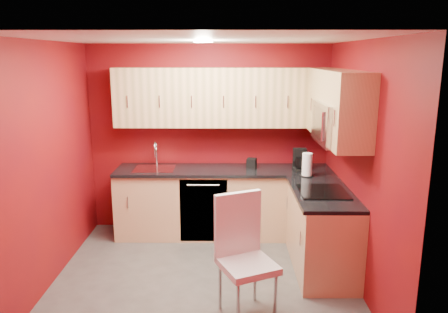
{
  "coord_description": "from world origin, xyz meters",
  "views": [
    {
      "loc": [
        0.25,
        -4.3,
        2.34
      ],
      "look_at": [
        0.21,
        0.55,
        1.22
      ],
      "focal_mm": 35.0,
      "sensor_mm": 36.0,
      "label": 1
    }
  ],
  "objects_px": {
    "dining_chair": "(247,259)",
    "coffee_maker": "(301,160)",
    "sink": "(155,166)",
    "paper_towel": "(307,165)",
    "microwave": "(337,123)",
    "napkin_holder": "(252,163)"
  },
  "relations": [
    {
      "from": "sink",
      "to": "coffee_maker",
      "type": "distance_m",
      "value": 1.89
    },
    {
      "from": "coffee_maker",
      "to": "napkin_holder",
      "type": "relative_size",
      "value": 2.15
    },
    {
      "from": "coffee_maker",
      "to": "sink",
      "type": "bearing_deg",
      "value": 172.92
    },
    {
      "from": "coffee_maker",
      "to": "napkin_holder",
      "type": "bearing_deg",
      "value": 165.76
    },
    {
      "from": "sink",
      "to": "coffee_maker",
      "type": "relative_size",
      "value": 1.89
    },
    {
      "from": "sink",
      "to": "coffee_maker",
      "type": "height_order",
      "value": "sink"
    },
    {
      "from": "coffee_maker",
      "to": "napkin_holder",
      "type": "height_order",
      "value": "coffee_maker"
    },
    {
      "from": "microwave",
      "to": "sink",
      "type": "height_order",
      "value": "microwave"
    },
    {
      "from": "sink",
      "to": "paper_towel",
      "type": "xyz_separation_m",
      "value": [
        1.92,
        -0.35,
        0.11
      ]
    },
    {
      "from": "sink",
      "to": "dining_chair",
      "type": "bearing_deg",
      "value": -59.1
    },
    {
      "from": "sink",
      "to": "napkin_holder",
      "type": "xyz_separation_m",
      "value": [
        1.27,
        0.03,
        0.03
      ]
    },
    {
      "from": "dining_chair",
      "to": "coffee_maker",
      "type": "bearing_deg",
      "value": 43.12
    },
    {
      "from": "microwave",
      "to": "coffee_maker",
      "type": "distance_m",
      "value": 1.14
    },
    {
      "from": "coffee_maker",
      "to": "microwave",
      "type": "bearing_deg",
      "value": -82.65
    },
    {
      "from": "microwave",
      "to": "napkin_holder",
      "type": "xyz_separation_m",
      "value": [
        -0.83,
        1.04,
        -0.69
      ]
    },
    {
      "from": "microwave",
      "to": "napkin_holder",
      "type": "relative_size",
      "value": 5.95
    },
    {
      "from": "coffee_maker",
      "to": "dining_chair",
      "type": "xyz_separation_m",
      "value": [
        -0.76,
        -1.82,
        -0.48
      ]
    },
    {
      "from": "dining_chair",
      "to": "sink",
      "type": "bearing_deg",
      "value": 96.53
    },
    {
      "from": "sink",
      "to": "coffee_maker",
      "type": "bearing_deg",
      "value": -2.05
    },
    {
      "from": "microwave",
      "to": "dining_chair",
      "type": "xyz_separation_m",
      "value": [
        -0.96,
        -0.89,
        -1.1
      ]
    },
    {
      "from": "napkin_holder",
      "to": "dining_chair",
      "type": "distance_m",
      "value": 1.97
    },
    {
      "from": "paper_towel",
      "to": "dining_chair",
      "type": "xyz_separation_m",
      "value": [
        -0.79,
        -1.54,
        -0.49
      ]
    }
  ]
}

